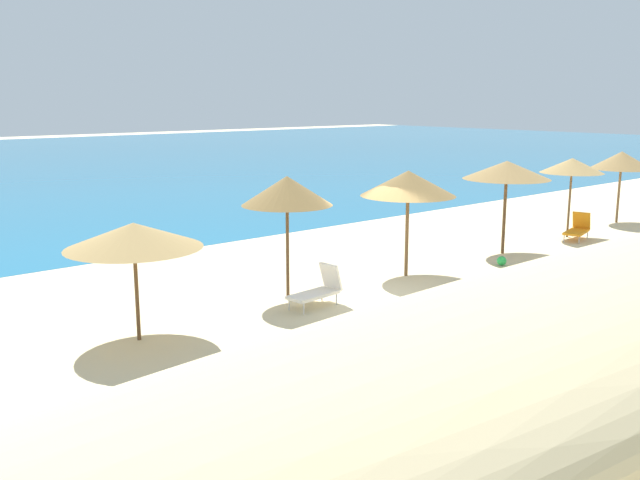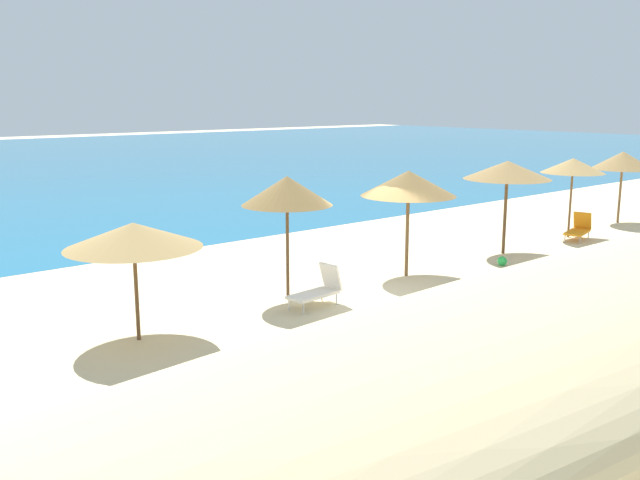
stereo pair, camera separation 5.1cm
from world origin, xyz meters
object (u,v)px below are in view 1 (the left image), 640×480
(beach_umbrella_2, at_px, (134,236))
(beach_umbrella_4, at_px, (408,183))
(beach_umbrella_5, at_px, (507,170))
(lounge_chair_1, at_px, (318,289))
(beach_umbrella_7, at_px, (622,160))
(beach_umbrella_3, at_px, (287,191))
(beach_umbrella_6, at_px, (572,166))
(cooler_box, at_px, (639,256))
(lounge_chair_0, at_px, (578,229))
(beach_ball, at_px, (502,261))

(beach_umbrella_2, height_order, beach_umbrella_4, beach_umbrella_4)
(beach_umbrella_5, xyz_separation_m, lounge_chair_1, (-8.01, -0.56, -2.20))
(beach_umbrella_7, bearing_deg, beach_umbrella_2, -178.85)
(beach_umbrella_3, height_order, beach_umbrella_6, beach_umbrella_3)
(beach_umbrella_5, distance_m, cooler_box, 4.61)
(lounge_chair_0, relative_size, beach_ball, 5.32)
(lounge_chair_0, distance_m, lounge_chair_1, 11.84)
(beach_umbrella_4, xyz_separation_m, lounge_chair_0, (8.19, -0.38, -2.17))
(beach_ball, distance_m, cooler_box, 4.23)
(beach_umbrella_6, height_order, beach_umbrella_7, beach_umbrella_7)
(lounge_chair_0, bearing_deg, beach_umbrella_4, 71.98)
(beach_umbrella_3, relative_size, beach_umbrella_7, 1.08)
(beach_umbrella_6, distance_m, beach_umbrella_7, 4.11)
(beach_umbrella_7, bearing_deg, beach_ball, -171.84)
(beach_umbrella_3, relative_size, lounge_chair_0, 2.04)
(beach_umbrella_3, bearing_deg, cooler_box, -19.17)
(lounge_chair_1, bearing_deg, beach_umbrella_2, 77.16)
(beach_umbrella_3, height_order, beach_ball, beach_umbrella_3)
(beach_umbrella_4, bearing_deg, beach_umbrella_3, 175.98)
(beach_umbrella_6, relative_size, beach_umbrella_7, 1.00)
(beach_umbrella_7, bearing_deg, cooler_box, -147.91)
(beach_umbrella_2, relative_size, beach_umbrella_4, 0.93)
(beach_umbrella_3, bearing_deg, beach_ball, -10.47)
(beach_umbrella_3, xyz_separation_m, beach_umbrella_7, (16.25, 0.08, -0.22))
(beach_umbrella_7, bearing_deg, lounge_chair_0, -170.01)
(beach_umbrella_5, distance_m, beach_umbrella_7, 8.03)
(beach_umbrella_5, bearing_deg, beach_umbrella_7, 2.85)
(beach_umbrella_3, height_order, lounge_chair_0, beach_umbrella_3)
(beach_umbrella_2, distance_m, lounge_chair_1, 4.62)
(beach_umbrella_4, xyz_separation_m, beach_umbrella_7, (12.38, 0.36, -0.12))
(beach_umbrella_2, relative_size, beach_umbrella_7, 0.97)
(beach_umbrella_7, xyz_separation_m, lounge_chair_0, (-4.19, -0.74, -2.05))
(beach_umbrella_4, relative_size, beach_ball, 10.45)
(cooler_box, bearing_deg, beach_umbrella_5, 123.08)
(beach_umbrella_6, distance_m, beach_ball, 5.90)
(beach_umbrella_4, distance_m, beach_umbrella_7, 12.39)
(beach_umbrella_2, relative_size, beach_umbrella_6, 0.98)
(beach_umbrella_4, bearing_deg, cooler_box, -27.12)
(beach_ball, bearing_deg, beach_umbrella_6, 11.14)
(beach_umbrella_4, bearing_deg, lounge_chair_1, -170.51)
(beach_ball, bearing_deg, beach_umbrella_3, 169.53)
(beach_umbrella_3, distance_m, beach_umbrella_4, 3.87)
(beach_umbrella_3, distance_m, lounge_chair_1, 2.41)
(lounge_chair_1, bearing_deg, beach_umbrella_4, -85.88)
(beach_umbrella_2, xyz_separation_m, beach_umbrella_5, (12.25, 0.01, 0.47))
(beach_umbrella_6, bearing_deg, cooler_box, -117.82)
(beach_umbrella_2, height_order, lounge_chair_0, beach_umbrella_2)
(beach_umbrella_2, distance_m, beach_umbrella_3, 4.07)
(lounge_chair_1, bearing_deg, lounge_chair_0, -94.27)
(beach_umbrella_6, relative_size, lounge_chair_0, 1.88)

